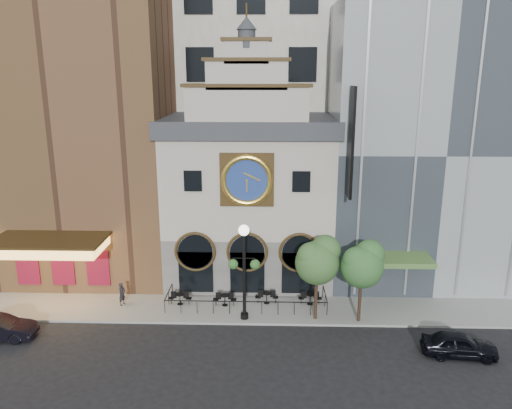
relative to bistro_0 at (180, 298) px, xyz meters
The scene contains 16 objects.
ground 5.21m from the bistro_0, 28.97° to the right, with size 120.00×120.00×0.00m, color black.
sidewalk 4.56m from the bistro_0, ahead, with size 44.00×5.00×0.15m, color gray.
clock_building 9.26m from the bistro_0, 49.57° to the left, with size 12.60×8.78×18.65m.
theater_building 16.46m from the bistro_0, 138.66° to the left, with size 14.00×15.60×25.00m.
retail_building 21.30m from the bistro_0, 23.12° to the left, with size 14.00×14.40×20.00m.
office_tower 26.50m from the bistro_0, 75.48° to the left, with size 20.00×16.00×40.00m, color silver.
cafe_railing 4.53m from the bistro_0, ahead, with size 10.60×2.60×0.90m, color black, non-canonical shape.
bistro_0 is the anchor object (origin of this frame).
bistro_1 3.06m from the bistro_0, ahead, with size 1.58×0.68×0.90m.
bistro_2 5.91m from the bistro_0, ahead, with size 1.58×0.68×0.90m.
bistro_3 8.85m from the bistro_0, ahead, with size 1.58×0.68×0.90m.
car_right 17.67m from the bistro_0, 18.57° to the right, with size 1.65×4.11×1.40m, color black.
pedestrian 3.91m from the bistro_0, behind, with size 0.58×0.38×1.59m, color black.
lamppost 5.94m from the bistro_0, 22.51° to the right, with size 2.01×0.69×6.29m.
tree_left 9.91m from the bistro_0, 10.65° to the right, with size 2.86×2.76×5.52m.
tree_right 12.45m from the bistro_0, ahead, with size 2.77×2.66×5.33m.
Camera 1 is at (1.52, -28.36, 15.56)m, focal length 35.00 mm.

